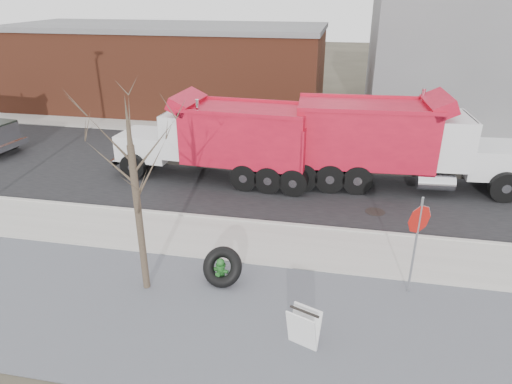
% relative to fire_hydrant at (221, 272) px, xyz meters
% --- Properties ---
extents(ground, '(120.00, 120.00, 0.00)m').
position_rel_fire_hydrant_xyz_m(ground, '(1.31, 1.98, -0.34)').
color(ground, '#383328').
rests_on(ground, ground).
extents(gravel_verge, '(60.00, 5.00, 0.03)m').
position_rel_fire_hydrant_xyz_m(gravel_verge, '(1.31, -1.52, -0.33)').
color(gravel_verge, gray).
rests_on(gravel_verge, ground).
extents(sidewalk, '(60.00, 2.50, 0.06)m').
position_rel_fire_hydrant_xyz_m(sidewalk, '(1.31, 2.23, -0.31)').
color(sidewalk, '#9E9B93').
rests_on(sidewalk, ground).
extents(curb, '(60.00, 0.15, 0.11)m').
position_rel_fire_hydrant_xyz_m(curb, '(1.31, 3.53, -0.29)').
color(curb, '#9E9B93').
rests_on(curb, ground).
extents(road, '(60.00, 9.40, 0.02)m').
position_rel_fire_hydrant_xyz_m(road, '(1.31, 8.28, -0.33)').
color(road, black).
rests_on(road, ground).
extents(far_sidewalk, '(60.00, 2.00, 0.06)m').
position_rel_fire_hydrant_xyz_m(far_sidewalk, '(1.31, 13.98, -0.31)').
color(far_sidewalk, '#9E9B93').
rests_on(far_sidewalk, ground).
extents(building_grey, '(12.00, 10.00, 8.00)m').
position_rel_fire_hydrant_xyz_m(building_grey, '(10.31, 19.98, 3.66)').
color(building_grey, slate).
rests_on(building_grey, ground).
extents(building_brick, '(20.20, 8.20, 5.30)m').
position_rel_fire_hydrant_xyz_m(building_brick, '(-8.69, 18.98, 2.31)').
color(building_brick, brown).
rests_on(building_brick, ground).
extents(bare_tree, '(3.20, 3.20, 5.20)m').
position_rel_fire_hydrant_xyz_m(bare_tree, '(-1.89, -0.62, 2.95)').
color(bare_tree, '#382D23').
rests_on(bare_tree, ground).
extents(fire_hydrant, '(0.43, 0.42, 0.75)m').
position_rel_fire_hydrant_xyz_m(fire_hydrant, '(0.00, 0.00, 0.00)').
color(fire_hydrant, '#246027').
rests_on(fire_hydrant, ground).
extents(truck_tire, '(1.26, 1.07, 1.09)m').
position_rel_fire_hydrant_xyz_m(truck_tire, '(0.04, 0.01, 0.15)').
color(truck_tire, black).
rests_on(truck_tire, ground).
extents(stop_sign, '(0.60, 0.49, 2.77)m').
position_rel_fire_hydrant_xyz_m(stop_sign, '(4.96, 0.53, 1.54)').
color(stop_sign, gray).
rests_on(stop_sign, ground).
extents(sandwich_board, '(0.80, 0.66, 0.96)m').
position_rel_fire_hydrant_xyz_m(sandwich_board, '(2.43, -2.01, 0.17)').
color(sandwich_board, white).
rests_on(sandwich_board, ground).
extents(dump_truck_red_a, '(9.32, 3.04, 3.72)m').
position_rel_fire_hydrant_xyz_m(dump_truck_red_a, '(4.99, 7.89, 1.55)').
color(dump_truck_red_a, black).
rests_on(dump_truck_red_a, ground).
extents(dump_truck_red_b, '(8.30, 2.83, 3.49)m').
position_rel_fire_hydrant_xyz_m(dump_truck_red_b, '(-1.90, 7.27, 1.43)').
color(dump_truck_red_b, black).
rests_on(dump_truck_red_b, ground).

